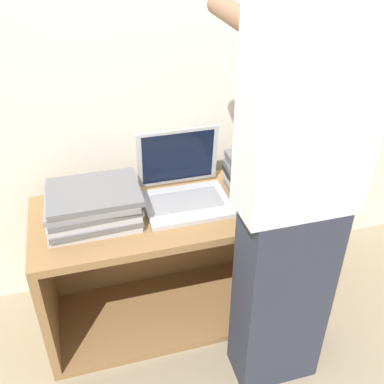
{
  "coord_description": "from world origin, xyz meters",
  "views": [
    {
      "loc": [
        -0.41,
        -1.29,
        1.75
      ],
      "look_at": [
        0.0,
        0.18,
        0.75
      ],
      "focal_mm": 42.0,
      "sensor_mm": 36.0,
      "label": 1
    }
  ],
  "objects_px": {
    "person": "(295,195)",
    "laptop_open": "(184,188)",
    "laptop_stack_left": "(93,205)",
    "laptop_stack_right": "(273,176)"
  },
  "relations": [
    {
      "from": "person",
      "to": "laptop_open",
      "type": "bearing_deg",
      "value": 119.49
    },
    {
      "from": "laptop_stack_left",
      "to": "laptop_stack_right",
      "type": "bearing_deg",
      "value": -0.22
    },
    {
      "from": "laptop_stack_right",
      "to": "person",
      "type": "xyz_separation_m",
      "value": [
        -0.13,
        -0.42,
        0.19
      ]
    },
    {
      "from": "laptop_open",
      "to": "laptop_stack_right",
      "type": "relative_size",
      "value": 0.94
    },
    {
      "from": "laptop_stack_left",
      "to": "person",
      "type": "height_order",
      "value": "person"
    },
    {
      "from": "laptop_stack_left",
      "to": "laptop_stack_right",
      "type": "height_order",
      "value": "laptop_stack_right"
    },
    {
      "from": "laptop_stack_left",
      "to": "laptop_open",
      "type": "bearing_deg",
      "value": 6.69
    },
    {
      "from": "person",
      "to": "laptop_stack_left",
      "type": "bearing_deg",
      "value": 147.33
    },
    {
      "from": "person",
      "to": "laptop_stack_right",
      "type": "bearing_deg",
      "value": 73.21
    },
    {
      "from": "laptop_open",
      "to": "laptop_stack_left",
      "type": "xyz_separation_m",
      "value": [
        -0.4,
        -0.05,
        0.01
      ]
    }
  ]
}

